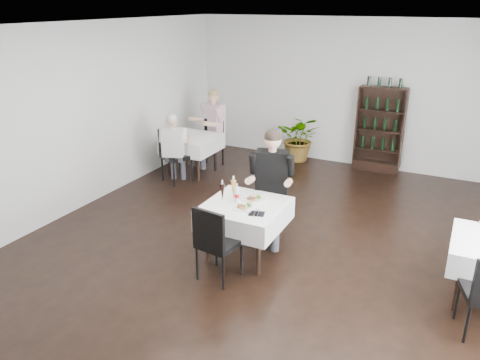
% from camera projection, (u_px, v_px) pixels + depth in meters
% --- Properties ---
extents(room_shell, '(9.00, 9.00, 9.00)m').
position_uv_depth(room_shell, '(267.00, 155.00, 5.80)').
color(room_shell, black).
rests_on(room_shell, ground).
extents(wine_shelf, '(0.90, 0.28, 1.75)m').
position_uv_depth(wine_shelf, '(379.00, 130.00, 9.38)').
color(wine_shelf, black).
rests_on(wine_shelf, ground).
extents(main_table, '(1.03, 1.03, 0.77)m').
position_uv_depth(main_table, '(245.00, 214.00, 6.24)').
color(main_table, black).
rests_on(main_table, ground).
extents(left_table, '(0.98, 0.98, 0.77)m').
position_uv_depth(left_table, '(192.00, 143.00, 9.33)').
color(left_table, black).
rests_on(left_table, ground).
extents(potted_tree, '(1.03, 0.93, 1.03)m').
position_uv_depth(potted_tree, '(300.00, 138.00, 10.09)').
color(potted_tree, '#28551D').
rests_on(potted_tree, ground).
extents(main_chair_far, '(0.41, 0.42, 0.89)m').
position_uv_depth(main_chair_far, '(269.00, 202.00, 6.90)').
color(main_chair_far, black).
rests_on(main_chair_far, ground).
extents(main_chair_near, '(0.51, 0.52, 1.00)m').
position_uv_depth(main_chair_near, '(215.00, 240.00, 5.68)').
color(main_chair_near, black).
rests_on(main_chair_near, ground).
extents(left_chair_far, '(0.47, 0.48, 0.98)m').
position_uv_depth(left_chair_far, '(212.00, 140.00, 9.75)').
color(left_chair_far, black).
rests_on(left_chair_far, ground).
extents(left_chair_near, '(0.62, 0.62, 1.04)m').
position_uv_depth(left_chair_near, '(172.00, 153.00, 8.84)').
color(left_chair_near, black).
rests_on(left_chair_near, ground).
extents(diner_main, '(0.69, 0.73, 1.65)m').
position_uv_depth(diner_main, '(271.00, 178.00, 6.55)').
color(diner_main, '#3D3E44').
rests_on(diner_main, ground).
extents(diner_left_far, '(0.72, 0.75, 1.60)m').
position_uv_depth(diner_left_far, '(211.00, 122.00, 9.70)').
color(diner_left_far, '#3D3E44').
rests_on(diner_left_far, ground).
extents(diner_left_near, '(0.61, 0.64, 1.38)m').
position_uv_depth(diner_left_near, '(174.00, 144.00, 8.68)').
color(diner_left_near, '#3D3E44').
rests_on(diner_left_near, ground).
extents(plate_far, '(0.31, 0.31, 0.08)m').
position_uv_depth(plate_far, '(254.00, 199.00, 6.29)').
color(plate_far, white).
rests_on(plate_far, main_table).
extents(plate_near, '(0.27, 0.27, 0.08)m').
position_uv_depth(plate_near, '(244.00, 207.00, 6.05)').
color(plate_near, white).
rests_on(plate_near, main_table).
extents(pilsner_dark, '(0.07, 0.07, 0.30)m').
position_uv_depth(pilsner_dark, '(222.00, 192.00, 6.24)').
color(pilsner_dark, black).
rests_on(pilsner_dark, main_table).
extents(pilsner_lager, '(0.08, 0.08, 0.33)m').
position_uv_depth(pilsner_lager, '(233.00, 190.00, 6.30)').
color(pilsner_lager, '#B67F2E').
rests_on(pilsner_lager, main_table).
extents(coke_bottle, '(0.07, 0.07, 0.26)m').
position_uv_depth(coke_bottle, '(237.00, 194.00, 6.22)').
color(coke_bottle, silver).
rests_on(coke_bottle, main_table).
extents(napkin_cutlery, '(0.23, 0.21, 0.02)m').
position_uv_depth(napkin_cutlery, '(257.00, 213.00, 5.90)').
color(napkin_cutlery, black).
rests_on(napkin_cutlery, main_table).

